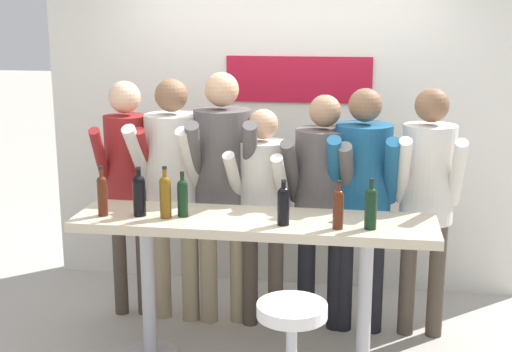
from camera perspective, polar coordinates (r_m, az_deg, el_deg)
name	(u,v)px	position (r m, az deg, el deg)	size (l,w,h in m)	color
back_wall	(282,134)	(5.79, 2.12, 3.38)	(3.86, 0.12, 2.51)	silver
tasting_table	(254,243)	(4.49, -0.17, -5.38)	(2.26, 0.56, 0.99)	beige
bar_stool	(292,348)	(3.91, 2.86, -13.58)	(0.39, 0.39, 0.75)	#B2B2B7
person_far_left	(127,171)	(5.24, -10.25, 0.38)	(0.43, 0.56, 1.76)	#473D33
person_left	(173,175)	(5.11, -6.66, 0.09)	(0.51, 0.60, 1.78)	gray
person_center_left	(223,172)	(5.02, -2.69, 0.32)	(0.54, 0.65, 1.83)	gray
person_center	(263,195)	(4.98, 0.55, -1.56)	(0.44, 0.54, 1.59)	#473D33
person_center_right	(323,188)	(4.97, 5.38, -0.99)	(0.52, 0.60, 1.69)	black
person_right	(362,186)	(4.93, 8.51, -0.77)	(0.47, 0.56, 1.74)	black
person_far_right	(427,186)	(4.95, 13.56, -0.80)	(0.43, 0.55, 1.75)	#473D33
wine_bottle_0	(338,207)	(4.23, 6.60, -2.49)	(0.06, 0.06, 0.29)	#4C1E0F
wine_bottle_1	(183,196)	(4.47, -5.89, -1.60)	(0.07, 0.07, 0.29)	black
wine_bottle_2	(165,195)	(4.45, -7.27, -1.49)	(0.07, 0.07, 0.33)	brown
wine_bottle_3	(283,204)	(4.28, 2.21, -2.25)	(0.07, 0.07, 0.28)	black
wine_bottle_4	(371,206)	(4.25, 9.18, -2.39)	(0.07, 0.07, 0.31)	black
wine_bottle_5	(102,194)	(4.56, -12.20, -1.39)	(0.06, 0.06, 0.32)	#4C1E0F
wine_bottle_6	(139,193)	(4.52, -9.33, -1.37)	(0.08, 0.08, 0.32)	black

